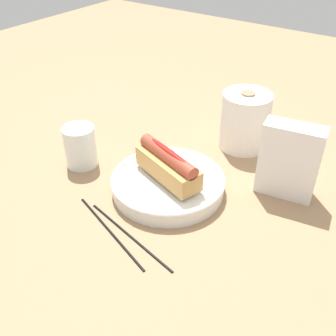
{
  "coord_description": "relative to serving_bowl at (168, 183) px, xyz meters",
  "views": [
    {
      "loc": [
        0.38,
        -0.53,
        0.5
      ],
      "look_at": [
        0.01,
        -0.01,
        0.06
      ],
      "focal_mm": 43.05,
      "sensor_mm": 36.0,
      "label": 1
    }
  ],
  "objects": [
    {
      "name": "paper_towel_roll",
      "position": [
        0.04,
        0.24,
        0.05
      ],
      "size": [
        0.11,
        0.11,
        0.13
      ],
      "color": "white",
      "rests_on": "ground_plane"
    },
    {
      "name": "serving_bowl",
      "position": [
        0.0,
        0.0,
        0.0
      ],
      "size": [
        0.23,
        0.23,
        0.04
      ],
      "color": "white",
      "rests_on": "ground_plane"
    },
    {
      "name": "water_glass",
      "position": [
        -0.21,
        -0.03,
        0.02
      ],
      "size": [
        0.07,
        0.07,
        0.09
      ],
      "color": "white",
      "rests_on": "ground_plane"
    },
    {
      "name": "napkin_box",
      "position": [
        0.19,
        0.13,
        0.06
      ],
      "size": [
        0.12,
        0.06,
        0.15
      ],
      "primitive_type": "cube",
      "rotation": [
        0.0,
        0.0,
        0.17
      ],
      "color": "white",
      "rests_on": "ground_plane"
    },
    {
      "name": "ground_plane",
      "position": [
        -0.01,
        0.01,
        -0.02
      ],
      "size": [
        2.4,
        2.4,
        0.0
      ],
      "primitive_type": "plane",
      "color": "#9E7A56"
    },
    {
      "name": "chopstick_far",
      "position": [
        -0.01,
        -0.16,
        -0.02
      ],
      "size": [
        0.21,
        0.08,
        0.01
      ],
      "primitive_type": "cylinder",
      "rotation": [
        0.0,
        1.57,
        -0.33
      ],
      "color": "black",
      "rests_on": "ground_plane"
    },
    {
      "name": "hotdog_front",
      "position": [
        -0.0,
        0.0,
        0.04
      ],
      "size": [
        0.16,
        0.09,
        0.06
      ],
      "color": "tan",
      "rests_on": "serving_bowl"
    },
    {
      "name": "chopstick_near",
      "position": [
        0.02,
        -0.14,
        -0.02
      ],
      "size": [
        0.22,
        0.05,
        0.01
      ],
      "primitive_type": "cylinder",
      "rotation": [
        0.0,
        1.57,
        -0.21
      ],
      "color": "black",
      "rests_on": "ground_plane"
    }
  ]
}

